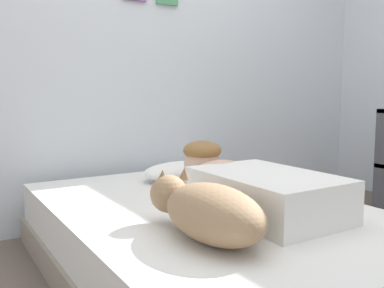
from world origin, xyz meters
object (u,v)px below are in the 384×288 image
person_lying (246,184)px  dog (207,210)px  coffee_cup (198,181)px  cell_phone (195,230)px  pillow (185,171)px  bed (206,242)px

person_lying → dog: 0.46m
coffee_cup → cell_phone: (-0.41, -0.62, -0.03)m
person_lying → dog: bearing=-146.4°
pillow → cell_phone: size_ratio=3.71×
person_lying → pillow: bearing=83.2°
coffee_cup → cell_phone: 0.74m
person_lying → bed: bearing=137.8°
dog → cell_phone: bearing=85.1°
dog → coffee_cup: size_ratio=4.60×
dog → person_lying: bearing=33.6°
bed → pillow: 0.64m
bed → cell_phone: 0.41m
dog → bed: bearing=56.4°
pillow → person_lying: (-0.08, -0.68, 0.05)m
cell_phone → coffee_cup: bearing=56.3°
bed → pillow: size_ratio=3.71×
bed → person_lying: person_lying is taller
coffee_cup → pillow: bearing=79.1°
coffee_cup → person_lying: bearing=-94.9°
bed → cell_phone: (-0.24, -0.28, 0.18)m
dog → pillow: bearing=63.6°
pillow → cell_phone: (-0.45, -0.83, -0.05)m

